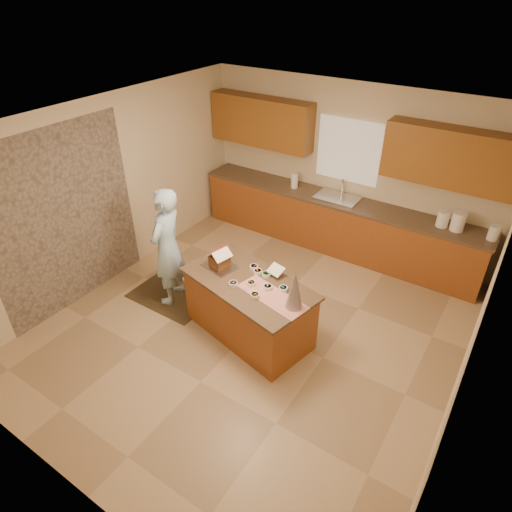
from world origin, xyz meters
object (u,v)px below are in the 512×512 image
at_px(tinsel_tree, 295,289).
at_px(boy, 167,247).
at_px(gingerbread_house, 220,259).
at_px(island_base, 249,309).

bearing_deg(tinsel_tree, boy, 177.10).
xyz_separation_m(tinsel_tree, gingerbread_house, (-1.19, 0.18, -0.13)).
bearing_deg(island_base, boy, -166.89).
bearing_deg(tinsel_tree, island_base, 170.92).
relative_size(island_base, gingerbread_house, 5.40).
relative_size(island_base, boy, 0.94).
xyz_separation_m(island_base, tinsel_tree, (0.70, -0.11, 0.68)).
distance_m(island_base, boy, 1.42).
bearing_deg(gingerbread_house, island_base, -7.56).
relative_size(boy, gingerbread_house, 5.74).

